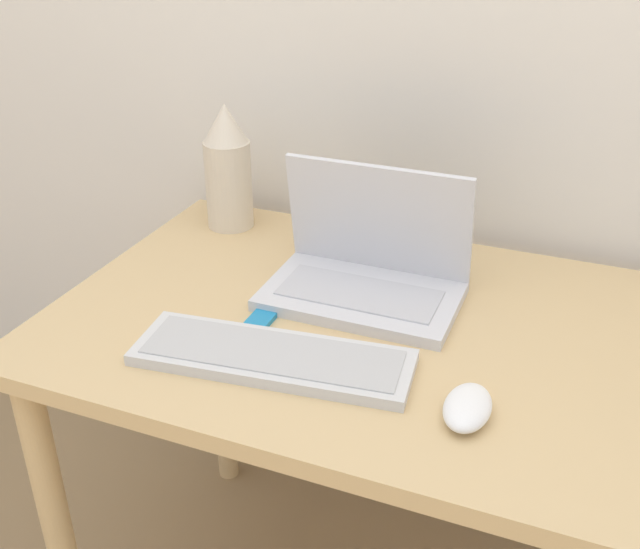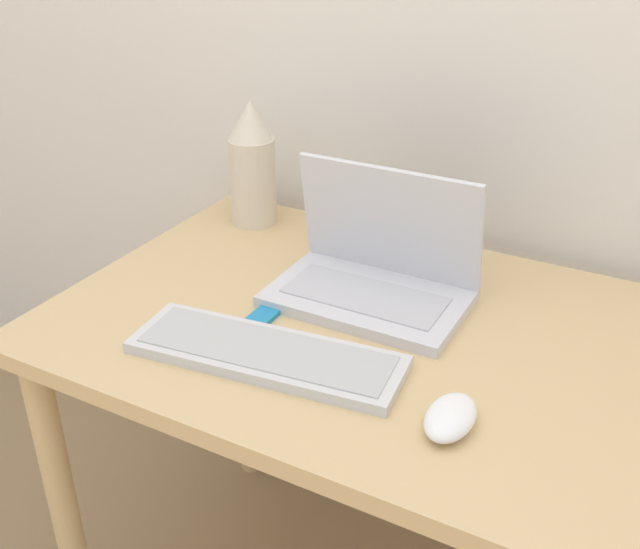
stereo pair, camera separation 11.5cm
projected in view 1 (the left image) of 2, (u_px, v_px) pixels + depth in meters
desk at (361, 373)px, 1.28m from camera, size 1.01×0.70×0.74m
laptop at (367, 268)px, 1.28m from camera, size 0.33×0.21×0.22m
keyboard at (273, 357)px, 1.11m from camera, size 0.43×0.18×0.02m
mouse at (468, 407)px, 0.99m from camera, size 0.06×0.11×0.03m
vase at (228, 168)px, 1.50m from camera, size 0.09×0.09×0.26m
mp3_player at (259, 322)px, 1.21m from camera, size 0.04×0.07×0.01m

